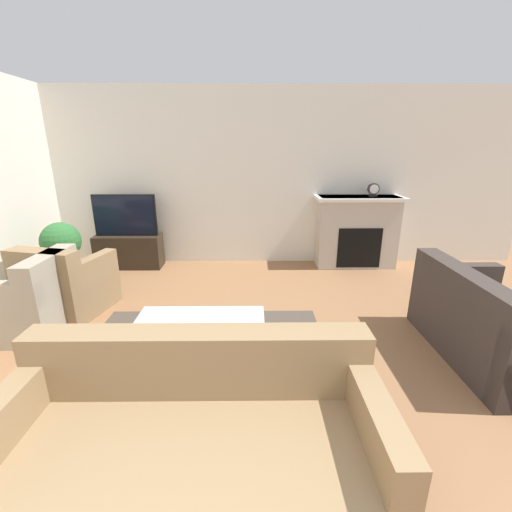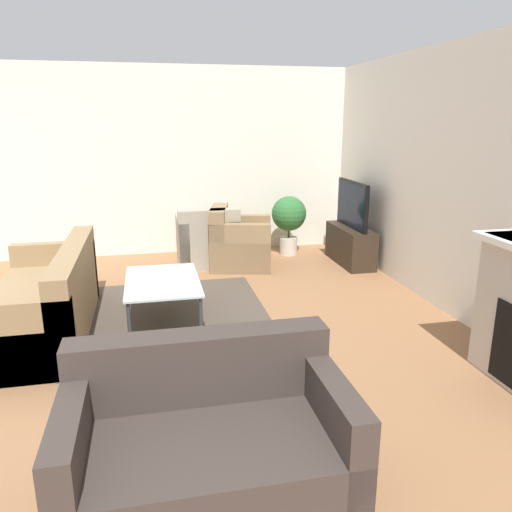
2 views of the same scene
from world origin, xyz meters
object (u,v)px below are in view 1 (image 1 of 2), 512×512
Objects in this scene: mantel_clock at (373,189)px; potted_plant at (62,245)px; coffee_table at (198,329)px; tv at (125,215)px; couch_loveseat at (489,328)px; armchair_accent at (67,287)px; couch_sectional at (195,445)px; armchair_by_window at (27,303)px.

potted_plant is at bearing -170.26° from mantel_clock.
potted_plant is at bearing 137.94° from coffee_table.
tv reaches higher than couch_loveseat.
coffee_table is at bearing -130.62° from mantel_clock.
tv is 4.78× the size of mantel_clock.
tv is at bearing -83.06° from armchair_accent.
couch_sectional is 2.72m from couch_loveseat.
couch_loveseat is 7.34× the size of mantel_clock.
mantel_clock is at bearing 0.68° from tv.
mantel_clock reaches higher than coffee_table.
armchair_by_window is (-4.42, 0.53, 0.01)m from couch_loveseat.
couch_loveseat is at bearing 83.60° from armchair_by_window.
armchair_by_window is 1.29m from potted_plant.
couch_sectional and couch_loveseat have the same top height.
coffee_table is (1.49, -2.62, -0.46)m from tv.
couch_sectional is at bearing 49.10° from armchair_by_window.
coffee_table is (1.66, -1.07, 0.07)m from armchair_accent.
couch_loveseat is 1.71× the size of armchair_by_window.
couch_sectional is (1.63, -3.71, -0.54)m from tv.
mantel_clock is (4.41, 0.76, 0.65)m from potted_plant.
couch_loveseat is 2.57m from coffee_table.
couch_loveseat is 1.30× the size of coffee_table.
couch_loveseat is 4.32m from armchair_accent.
tv is at bearing 48.36° from potted_plant.
couch_loveseat is (2.42, 1.23, 0.00)m from couch_sectional.
armchair_accent is (-4.22, 0.93, 0.01)m from couch_loveseat.
coffee_table is (-2.56, -0.14, 0.08)m from couch_loveseat.
mantel_clock reaches higher than armchair_accent.
couch_sectional is at bearing -66.34° from tv.
tv is at bearing 169.63° from armchair_by_window.
couch_sectional is 1.79× the size of coffee_table.
armchair_accent is at bearing 129.78° from couch_sectional.
couch_sectional is 4.42m from mantel_clock.
potted_plant reaches higher than couch_sectional.
potted_plant is 4.41× the size of mantel_clock.
couch_loveseat reaches higher than coffee_table.
potted_plant is 4.52m from mantel_clock.
couch_loveseat and armchair_by_window have the same top height.
armchair_by_window is 4.28× the size of mantel_clock.
tv is 1.65m from armchair_accent.
couch_loveseat is at bearing 3.12° from coffee_table.
couch_sectional is at bearing -53.03° from potted_plant.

